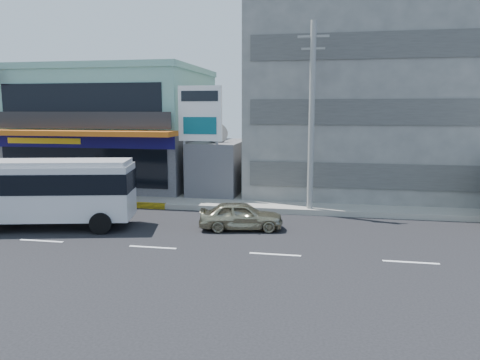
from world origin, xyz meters
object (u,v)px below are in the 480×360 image
Objects in this scene: satellite_dish at (216,141)px; motorcycle_rider at (45,195)px; minibus at (49,188)px; billboard at (200,120)px; sedan at (241,216)px; concrete_building at (378,87)px; utility_pole_near at (312,117)px; shop_building at (117,131)px.

motorcycle_rider is at bearing -148.84° from satellite_dish.
satellite_dish is at bearing 56.67° from minibus.
billboard is 1.78× the size of sedan.
sedan is (-7.00, -11.50, -6.34)m from concrete_building.
utility_pole_near reaches higher than sedan.
utility_pole_near reaches higher than billboard.
concrete_building reaches higher than motorcycle_rider.
satellite_dish reaches higher than sedan.
utility_pole_near is 4.04× the size of motorcycle_rider.
concrete_building is at bearing 21.80° from satellite_dish.
sedan is (8.86, 1.41, -1.26)m from minibus.
minibus is at bearing 87.94° from sedan.
sedan is at bearing -58.46° from billboard.
minibus is 2.07× the size of sedan.
billboard is (-10.50, -5.80, -2.07)m from concrete_building.
motorcycle_rider is (-8.59, -5.19, -2.76)m from satellite_dish.
concrete_building reaches higher than minibus.
concrete_building is 1.60× the size of utility_pole_near.
sedan is at bearing -127.56° from utility_pole_near.
minibus is (2.14, -11.85, -2.08)m from shop_building.
utility_pole_near is at bearing -15.48° from billboard.
shop_building is 1.24× the size of utility_pole_near.
sedan is at bearing -121.32° from concrete_building.
utility_pole_near reaches higher than shop_building.
sedan is at bearing -43.52° from shop_building.
concrete_building is at bearing 3.35° from shop_building.
sedan is at bearing -68.20° from satellite_dish.
shop_building is 18.28m from concrete_building.
motorcycle_rider is (-18.59, -9.19, -6.18)m from concrete_building.
satellite_dish is 0.15× the size of utility_pole_near.
motorcycle_rider is (-14.59, -1.59, -4.33)m from utility_pole_near.
sedan is 1.57× the size of motorcycle_rider.
shop_building is at bearing 35.39° from sedan.
utility_pole_near is at bearing -48.65° from sedan.
satellite_dish is at bearing 149.04° from utility_pole_near.
sedan is (11.00, -10.45, -3.34)m from shop_building.
minibus is 3.25× the size of motorcycle_rider.
billboard is 9.40m from minibus.
billboard is 0.69× the size of utility_pole_near.
minibus reaches higher than sedan.
concrete_building is 10.67× the size of satellite_dish.
motorcycle_rider is (-2.73, 3.72, -1.10)m from minibus.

